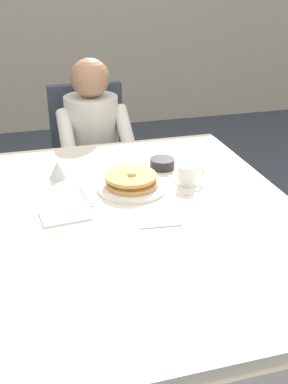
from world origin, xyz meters
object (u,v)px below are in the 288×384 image
(diner_person, at_px, (94,140))
(breakfast_stack, at_px, (131,180))
(chair_diner, at_px, (90,153))
(fork_left_of_plate, at_px, (86,196))
(spoon_near_edge, at_px, (161,226))
(knife_right_of_plate, at_px, (178,185))
(plate_breakfast, at_px, (132,187))
(bowl_butter, at_px, (162,163))
(dining_table_main, at_px, (151,231))
(cup_coffee, at_px, (188,175))
(syrup_pitcher, at_px, (58,170))

(diner_person, distance_m, breakfast_stack, 0.82)
(chair_diner, bearing_deg, fork_left_of_plate, 80.39)
(diner_person, height_order, spoon_near_edge, diner_person)
(breakfast_stack, distance_m, fork_left_of_plate, 0.19)
(knife_right_of_plate, bearing_deg, breakfast_stack, 81.73)
(fork_left_of_plate, xyz_separation_m, knife_right_of_plate, (0.38, 0.00, 0.00))
(plate_breakfast, distance_m, fork_left_of_plate, 0.19)
(diner_person, bearing_deg, bowl_butter, 107.57)
(dining_table_main, bearing_deg, chair_diner, 92.32)
(bowl_butter, xyz_separation_m, fork_left_of_plate, (-0.37, -0.19, -0.02))
(diner_person, distance_m, cup_coffee, 0.88)
(cup_coffee, xyz_separation_m, spoon_near_edge, (-0.21, -0.30, -0.04))
(plate_breakfast, height_order, breakfast_stack, breakfast_stack)
(diner_person, xyz_separation_m, syrup_pitcher, (-0.26, -0.63, 0.11))
(dining_table_main, bearing_deg, knife_right_of_plate, 47.22)
(chair_diner, height_order, plate_breakfast, chair_diner)
(plate_breakfast, bearing_deg, diner_person, 91.55)
(chair_diner, relative_size, diner_person, 0.83)
(plate_breakfast, distance_m, cup_coffee, 0.23)
(cup_coffee, height_order, knife_right_of_plate, cup_coffee)
(plate_breakfast, distance_m, syrup_pitcher, 0.34)
(dining_table_main, xyz_separation_m, spoon_near_edge, (-0.00, -0.12, 0.09))
(breakfast_stack, xyz_separation_m, fork_left_of_plate, (-0.19, -0.02, -0.04))
(fork_left_of_plate, bearing_deg, spoon_near_edge, -150.22)
(plate_breakfast, bearing_deg, knife_right_of_plate, -6.01)
(diner_person, height_order, fork_left_of_plate, diner_person)
(chair_diner, xyz_separation_m, syrup_pitcher, (-0.26, -0.78, 0.25))
(fork_left_of_plate, distance_m, spoon_near_edge, 0.37)
(breakfast_stack, relative_size, bowl_butter, 1.97)
(syrup_pitcher, bearing_deg, chair_diner, 71.96)
(cup_coffee, relative_size, spoon_near_edge, 0.75)
(chair_diner, height_order, bowl_butter, chair_diner)
(breakfast_stack, relative_size, cup_coffee, 1.92)
(bowl_butter, relative_size, fork_left_of_plate, 0.61)
(syrup_pitcher, distance_m, spoon_near_edge, 0.59)
(diner_person, bearing_deg, plate_breakfast, 91.55)
(cup_coffee, xyz_separation_m, knife_right_of_plate, (-0.04, 0.00, -0.04))
(syrup_pitcher, height_order, fork_left_of_plate, syrup_pitcher)
(dining_table_main, bearing_deg, bowl_butter, 67.00)
(chair_diner, relative_size, fork_left_of_plate, 5.17)
(diner_person, xyz_separation_m, spoon_near_edge, (0.05, -1.13, 0.07))
(dining_table_main, bearing_deg, plate_breakfast, 97.25)
(chair_diner, xyz_separation_m, breakfast_stack, (0.02, -0.97, 0.25))
(chair_diner, height_order, breakfast_stack, chair_diner)
(syrup_pitcher, height_order, spoon_near_edge, syrup_pitcher)
(chair_diner, height_order, syrup_pitcher, chair_diner)
(knife_right_of_plate, bearing_deg, chair_diner, 10.17)
(syrup_pitcher, xyz_separation_m, spoon_near_edge, (0.30, -0.51, -0.04))
(bowl_butter, height_order, knife_right_of_plate, bowl_butter)
(chair_diner, relative_size, spoon_near_edge, 6.20)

